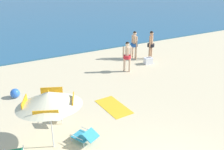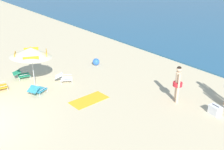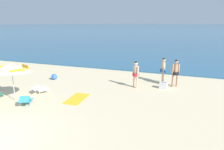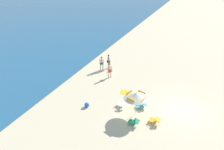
{
  "view_description": "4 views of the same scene",
  "coord_description": "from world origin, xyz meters",
  "px_view_note": "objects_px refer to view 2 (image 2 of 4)",
  "views": [
    {
      "loc": [
        -3.78,
        -3.72,
        5.78
      ],
      "look_at": [
        1.35,
        5.9,
        1.05
      ],
      "focal_mm": 42.29,
      "sensor_mm": 36.0,
      "label": 1
    },
    {
      "loc": [
        10.29,
        -0.9,
        5.99
      ],
      "look_at": [
        0.62,
        6.58,
        0.76
      ],
      "focal_mm": 42.55,
      "sensor_mm": 36.0,
      "label": 2
    },
    {
      "loc": [
        6.46,
        -4.27,
        4.11
      ],
      "look_at": [
        2.53,
        6.3,
        1.19
      ],
      "focal_mm": 32.36,
      "sensor_mm": 36.0,
      "label": 3
    },
    {
      "loc": [
        -14.85,
        0.77,
        9.92
      ],
      "look_at": [
        1.77,
        7.16,
        1.25
      ],
      "focal_mm": 30.52,
      "sensor_mm": 36.0,
      "label": 4
    }
  ],
  "objects_px": {
    "lounge_chair_under_umbrella": "(21,74)",
    "beach_ball": "(96,62)",
    "lounge_chair_beside_umbrella": "(37,90)",
    "person_standing_beside": "(178,81)",
    "lounge_chair_facing_sea": "(64,78)",
    "beach_umbrella_striped_main": "(31,52)",
    "cooler_box": "(215,110)",
    "beach_towel": "(89,100)"
  },
  "relations": [
    {
      "from": "beach_umbrella_striped_main",
      "to": "person_standing_beside",
      "type": "relative_size",
      "value": 1.27
    },
    {
      "from": "lounge_chair_beside_umbrella",
      "to": "person_standing_beside",
      "type": "xyz_separation_m",
      "value": [
        4.57,
        4.82,
        0.74
      ]
    },
    {
      "from": "person_standing_beside",
      "to": "beach_towel",
      "type": "relative_size",
      "value": 0.97
    },
    {
      "from": "person_standing_beside",
      "to": "cooler_box",
      "type": "bearing_deg",
      "value": 12.93
    },
    {
      "from": "beach_umbrella_striped_main",
      "to": "lounge_chair_beside_umbrella",
      "type": "distance_m",
      "value": 1.9
    },
    {
      "from": "cooler_box",
      "to": "beach_ball",
      "type": "height_order",
      "value": "beach_ball"
    },
    {
      "from": "lounge_chair_under_umbrella",
      "to": "beach_ball",
      "type": "height_order",
      "value": "lounge_chair_under_umbrella"
    },
    {
      "from": "lounge_chair_beside_umbrella",
      "to": "cooler_box",
      "type": "xyz_separation_m",
      "value": [
        6.33,
        5.23,
        -0.07
      ]
    },
    {
      "from": "lounge_chair_beside_umbrella",
      "to": "lounge_chair_facing_sea",
      "type": "xyz_separation_m",
      "value": [
        -0.49,
        1.71,
        0.0
      ]
    },
    {
      "from": "lounge_chair_beside_umbrella",
      "to": "beach_towel",
      "type": "xyz_separation_m",
      "value": [
        2.01,
        1.67,
        -0.27
      ]
    },
    {
      "from": "person_standing_beside",
      "to": "beach_umbrella_striped_main",
      "type": "bearing_deg",
      "value": -141.06
    },
    {
      "from": "lounge_chair_facing_sea",
      "to": "cooler_box",
      "type": "height_order",
      "value": "lounge_chair_facing_sea"
    },
    {
      "from": "lounge_chair_under_umbrella",
      "to": "beach_towel",
      "type": "relative_size",
      "value": 0.52
    },
    {
      "from": "beach_umbrella_striped_main",
      "to": "lounge_chair_beside_umbrella",
      "type": "relative_size",
      "value": 2.15
    },
    {
      "from": "lounge_chair_beside_umbrella",
      "to": "beach_towel",
      "type": "distance_m",
      "value": 2.63
    },
    {
      "from": "cooler_box",
      "to": "lounge_chair_facing_sea",
      "type": "bearing_deg",
      "value": -152.73
    },
    {
      "from": "person_standing_beside",
      "to": "beach_towel",
      "type": "distance_m",
      "value": 4.18
    },
    {
      "from": "beach_towel",
      "to": "beach_umbrella_striped_main",
      "type": "bearing_deg",
      "value": -155.66
    },
    {
      "from": "beach_towel",
      "to": "person_standing_beside",
      "type": "bearing_deg",
      "value": 50.93
    },
    {
      "from": "beach_umbrella_striped_main",
      "to": "lounge_chair_facing_sea",
      "type": "distance_m",
      "value": 2.18
    },
    {
      "from": "lounge_chair_under_umbrella",
      "to": "cooler_box",
      "type": "xyz_separation_m",
      "value": [
        8.67,
        5.15,
        -0.08
      ]
    },
    {
      "from": "beach_umbrella_striped_main",
      "to": "beach_ball",
      "type": "relative_size",
      "value": 5.12
    },
    {
      "from": "lounge_chair_facing_sea",
      "to": "person_standing_beside",
      "type": "bearing_deg",
      "value": 31.58
    },
    {
      "from": "lounge_chair_beside_umbrella",
      "to": "lounge_chair_facing_sea",
      "type": "height_order",
      "value": "lounge_chair_beside_umbrella"
    },
    {
      "from": "lounge_chair_facing_sea",
      "to": "lounge_chair_beside_umbrella",
      "type": "bearing_deg",
      "value": -73.93
    },
    {
      "from": "beach_umbrella_striped_main",
      "to": "lounge_chair_beside_umbrella",
      "type": "xyz_separation_m",
      "value": [
        1.04,
        -0.29,
        -1.57
      ]
    },
    {
      "from": "cooler_box",
      "to": "person_standing_beside",
      "type": "bearing_deg",
      "value": -167.07
    },
    {
      "from": "person_standing_beside",
      "to": "cooler_box",
      "type": "distance_m",
      "value": 1.98
    },
    {
      "from": "lounge_chair_facing_sea",
      "to": "person_standing_beside",
      "type": "height_order",
      "value": "person_standing_beside"
    },
    {
      "from": "cooler_box",
      "to": "beach_ball",
      "type": "bearing_deg",
      "value": -175.07
    },
    {
      "from": "lounge_chair_facing_sea",
      "to": "beach_ball",
      "type": "relative_size",
      "value": 2.37
    },
    {
      "from": "beach_umbrella_striped_main",
      "to": "beach_ball",
      "type": "height_order",
      "value": "beach_umbrella_striped_main"
    },
    {
      "from": "person_standing_beside",
      "to": "lounge_chair_facing_sea",
      "type": "bearing_deg",
      "value": -148.42
    },
    {
      "from": "beach_ball",
      "to": "beach_towel",
      "type": "distance_m",
      "value": 4.6
    },
    {
      "from": "person_standing_beside",
      "to": "beach_towel",
      "type": "xyz_separation_m",
      "value": [
        -2.56,
        -3.15,
        -1.0
      ]
    },
    {
      "from": "cooler_box",
      "to": "beach_towel",
      "type": "height_order",
      "value": "cooler_box"
    },
    {
      "from": "lounge_chair_beside_umbrella",
      "to": "lounge_chair_under_umbrella",
      "type": "bearing_deg",
      "value": 178.16
    },
    {
      "from": "beach_umbrella_striped_main",
      "to": "cooler_box",
      "type": "xyz_separation_m",
      "value": [
        7.37,
        4.94,
        -1.64
      ]
    },
    {
      "from": "cooler_box",
      "to": "beach_ball",
      "type": "relative_size",
      "value": 1.25
    },
    {
      "from": "lounge_chair_beside_umbrella",
      "to": "beach_towel",
      "type": "bearing_deg",
      "value": 39.7
    },
    {
      "from": "lounge_chair_beside_umbrella",
      "to": "lounge_chair_facing_sea",
      "type": "relative_size",
      "value": 1.01
    },
    {
      "from": "lounge_chair_under_umbrella",
      "to": "beach_towel",
      "type": "height_order",
      "value": "lounge_chair_under_umbrella"
    }
  ]
}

